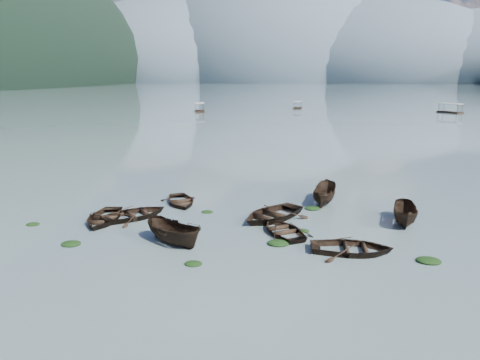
# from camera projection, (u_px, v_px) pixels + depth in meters

# --- Properties ---
(ground_plane) EXTENTS (2400.00, 2400.00, 0.00)m
(ground_plane) POSITION_uv_depth(u_px,v_px,m) (204.00, 279.00, 20.41)
(ground_plane) COLOR slate
(haze_mtn_a) EXTENTS (520.00, 520.00, 280.00)m
(haze_mtn_a) POSITION_uv_depth(u_px,v_px,m) (179.00, 82.00, 922.45)
(haze_mtn_a) COLOR #475666
(haze_mtn_a) RESTS_ON ground
(haze_mtn_b) EXTENTS (520.00, 520.00, 340.00)m
(haze_mtn_b) POSITION_uv_depth(u_px,v_px,m) (272.00, 82.00, 894.79)
(haze_mtn_b) COLOR #475666
(haze_mtn_b) RESTS_ON ground
(haze_mtn_c) EXTENTS (520.00, 520.00, 260.00)m
(haze_mtn_c) POSITION_uv_depth(u_px,v_px,m) (370.00, 82.00, 867.14)
(haze_mtn_c) COLOR #475666
(haze_mtn_c) RESTS_ON ground
(haze_mtn_d) EXTENTS (520.00, 520.00, 220.00)m
(haze_mtn_d) POSITION_uv_depth(u_px,v_px,m) (464.00, 82.00, 842.24)
(haze_mtn_d) COLOR #475666
(haze_mtn_d) RESTS_ON ground
(rowboat_0) EXTENTS (3.58, 4.68, 0.90)m
(rowboat_0) POSITION_uv_depth(u_px,v_px,m) (104.00, 221.00, 28.56)
(rowboat_0) COLOR black
(rowboat_0) RESTS_ON ground
(rowboat_1) EXTENTS (5.43, 5.44, 0.93)m
(rowboat_1) POSITION_uv_depth(u_px,v_px,m) (136.00, 218.00, 29.31)
(rowboat_1) COLOR black
(rowboat_1) RESTS_ON ground
(rowboat_2) EXTENTS (4.39, 3.62, 1.62)m
(rowboat_2) POSITION_uv_depth(u_px,v_px,m) (175.00, 244.00, 24.71)
(rowboat_2) COLOR black
(rowboat_2) RESTS_ON ground
(rowboat_3) EXTENTS (4.49, 4.89, 0.83)m
(rowboat_3) POSITION_uv_depth(u_px,v_px,m) (283.00, 233.00, 26.41)
(rowboat_3) COLOR black
(rowboat_3) RESTS_ON ground
(rowboat_4) EXTENTS (4.57, 3.31, 0.93)m
(rowboat_4) POSITION_uv_depth(u_px,v_px,m) (351.00, 253.00, 23.46)
(rowboat_4) COLOR black
(rowboat_4) RESTS_ON ground
(rowboat_5) EXTENTS (2.16, 4.21, 1.55)m
(rowboat_5) POSITION_uv_depth(u_px,v_px,m) (405.00, 223.00, 28.18)
(rowboat_5) COLOR black
(rowboat_5) RESTS_ON ground
(rowboat_6) EXTENTS (4.33, 4.86, 0.83)m
(rowboat_6) POSITION_uv_depth(u_px,v_px,m) (181.00, 204.00, 32.51)
(rowboat_6) COLOR black
(rowboat_6) RESTS_ON ground
(rowboat_7) EXTENTS (6.00, 6.30, 1.06)m
(rowboat_7) POSITION_uv_depth(u_px,v_px,m) (272.00, 218.00, 29.13)
(rowboat_7) COLOR black
(rowboat_7) RESTS_ON ground
(rowboat_8) EXTENTS (2.34, 4.41, 1.62)m
(rowboat_8) POSITION_uv_depth(u_px,v_px,m) (324.00, 203.00, 32.82)
(rowboat_8) COLOR black
(rowboat_8) RESTS_ON ground
(weed_clump_0) EXTENTS (1.14, 0.93, 0.25)m
(weed_clump_0) POSITION_uv_depth(u_px,v_px,m) (71.00, 245.00, 24.56)
(weed_clump_0) COLOR black
(weed_clump_0) RESTS_ON ground
(weed_clump_1) EXTENTS (0.94, 0.75, 0.21)m
(weed_clump_1) POSITION_uv_depth(u_px,v_px,m) (193.00, 264.00, 21.98)
(weed_clump_1) COLOR black
(weed_clump_1) RESTS_ON ground
(weed_clump_2) EXTENTS (1.26, 1.01, 0.27)m
(weed_clump_2) POSITION_uv_depth(u_px,v_px,m) (278.00, 244.00, 24.62)
(weed_clump_2) COLOR black
(weed_clump_2) RESTS_ON ground
(weed_clump_3) EXTENTS (0.84, 0.71, 0.19)m
(weed_clump_3) POSITION_uv_depth(u_px,v_px,m) (303.00, 232.00, 26.67)
(weed_clump_3) COLOR black
(weed_clump_3) RESTS_ON ground
(weed_clump_4) EXTENTS (1.28, 1.01, 0.26)m
(weed_clump_4) POSITION_uv_depth(u_px,v_px,m) (429.00, 262.00, 22.29)
(weed_clump_4) COLOR black
(weed_clump_4) RESTS_ON ground
(weed_clump_5) EXTENTS (0.89, 0.72, 0.19)m
(weed_clump_5) POSITION_uv_depth(u_px,v_px,m) (33.00, 225.00, 27.89)
(weed_clump_5) COLOR black
(weed_clump_5) RESTS_ON ground
(weed_clump_6) EXTENTS (0.85, 0.71, 0.18)m
(weed_clump_6) POSITION_uv_depth(u_px,v_px,m) (207.00, 212.00, 30.45)
(weed_clump_6) COLOR black
(weed_clump_6) RESTS_ON ground
(weed_clump_7) EXTENTS (1.14, 0.91, 0.25)m
(weed_clump_7) POSITION_uv_depth(u_px,v_px,m) (312.00, 209.00, 31.17)
(weed_clump_7) COLOR black
(weed_clump_7) RESTS_ON ground
(pontoon_left) EXTENTS (4.07, 6.73, 2.41)m
(pontoon_left) POSITION_uv_depth(u_px,v_px,m) (200.00, 112.00, 118.67)
(pontoon_left) COLOR black
(pontoon_left) RESTS_ON ground
(pontoon_centre) EXTENTS (2.82, 5.67, 2.10)m
(pontoon_centre) POSITION_uv_depth(u_px,v_px,m) (298.00, 109.00, 131.06)
(pontoon_centre) COLOR black
(pontoon_centre) RESTS_ON ground
(pontoon_right) EXTENTS (5.94, 6.70, 2.44)m
(pontoon_right) POSITION_uv_depth(u_px,v_px,m) (450.00, 113.00, 115.27)
(pontoon_right) COLOR black
(pontoon_right) RESTS_ON ground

